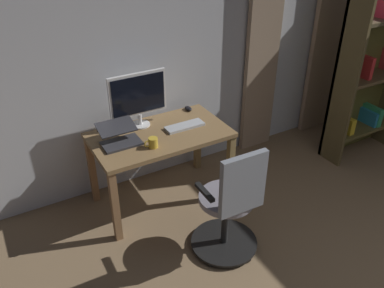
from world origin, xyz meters
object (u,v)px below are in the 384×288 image
desk (160,143)px  computer_mouse (188,109)px  mug_tea (153,143)px  bookshelf (369,74)px  computer_monitor (138,96)px  computer_keyboard (185,126)px  office_chair (231,207)px  laptop (120,137)px

desk → computer_mouse: bearing=-148.2°
computer_mouse → mug_tea: mug_tea is taller
computer_mouse → bookshelf: bearing=164.5°
computer_monitor → computer_keyboard: (-0.34, 0.24, -0.28)m
desk → computer_mouse: 0.54m
computer_keyboard → computer_mouse: 0.35m
mug_tea → bookshelf: 2.53m
office_chair → computer_keyboard: 0.93m
desk → laptop: size_ratio=3.74×
mug_tea → computer_monitor: bearing=-98.7°
laptop → mug_tea: 0.30m
computer_keyboard → bookshelf: bookshelf is taller
desk → mug_tea: (0.15, 0.19, 0.15)m
office_chair → bookshelf: size_ratio=0.55×
computer_monitor → bookshelf: size_ratio=0.29×
laptop → computer_mouse: 0.85m
desk → bookshelf: (-2.37, 0.25, 0.29)m
laptop → bookshelf: size_ratio=0.18×
desk → office_chair: office_chair is taller
office_chair → laptop: 1.11m
desk → computer_mouse: size_ratio=12.26×
computer_monitor → laptop: (0.28, 0.20, -0.24)m
computer_keyboard → computer_mouse: computer_mouse is taller
office_chair → bookshelf: bearing=17.6°
office_chair → mug_tea: (0.32, -0.71, 0.31)m
desk → office_chair: (-0.17, 0.90, -0.16)m
desk → computer_monitor: size_ratio=2.27×
computer_mouse → desk: bearing=31.8°
office_chair → laptop: bearing=121.5°
laptop → office_chair: bearing=120.3°
office_chair → computer_mouse: (-0.28, -1.17, 0.29)m
office_chair → computer_keyboard: size_ratio=2.78×
computer_mouse → office_chair: bearing=76.7°
computer_monitor → bookshelf: (-2.46, 0.48, -0.11)m
computer_keyboard → computer_monitor: bearing=-35.8°
desk → computer_monitor: computer_monitor is taller
desk → bookshelf: bearing=173.9°
laptop → computer_keyboard: bearing=176.5°
desk → computer_keyboard: computer_keyboard is taller
computer_keyboard → computer_mouse: (-0.20, -0.29, 0.01)m
computer_keyboard → desk: bearing=-3.0°
office_chair → computer_monitor: bearing=104.3°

